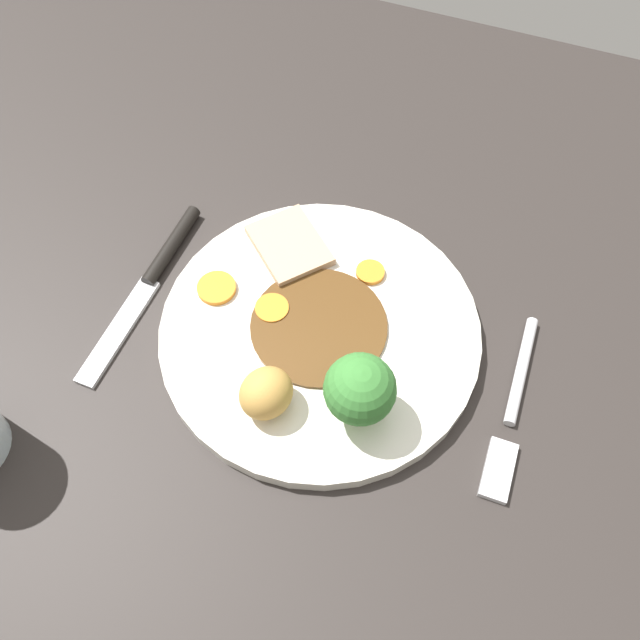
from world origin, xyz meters
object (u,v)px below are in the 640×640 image
object	(u,v)px
dinner_plate	(320,331)
carrot_coin_side	(217,288)
knife	(153,275)
meat_slice_main	(289,245)
carrot_coin_back	(370,272)
broccoli_floret	(360,390)
roast_potato_left	(266,393)
fork	(512,410)
carrot_coin_front	(272,308)

from	to	relation	value
dinner_plate	carrot_coin_side	bearing A→B (deg)	-1.46
dinner_plate	carrot_coin_side	distance (cm)	9.19
carrot_coin_side	knife	bearing A→B (deg)	1.03
meat_slice_main	carrot_coin_back	distance (cm)	7.27
broccoli_floret	knife	world-z (taller)	broccoli_floret
roast_potato_left	carrot_coin_back	size ratio (longest dim) A/B	1.73
broccoli_floret	knife	distance (cm)	21.65
dinner_plate	fork	bearing A→B (deg)	176.18
carrot_coin_back	meat_slice_main	bearing A→B (deg)	-0.50
meat_slice_main	carrot_coin_side	world-z (taller)	meat_slice_main
dinner_plate	broccoli_floret	size ratio (longest dim) A/B	4.09
carrot_coin_side	roast_potato_left	bearing A→B (deg)	135.57
dinner_plate	carrot_coin_front	xyz separation A→B (cm)	(4.14, -0.06, 0.91)
carrot_coin_side	meat_slice_main	bearing A→B (deg)	-122.73
dinner_plate	carrot_coin_side	size ratio (longest dim) A/B	8.01
meat_slice_main	carrot_coin_back	bearing A→B (deg)	179.50
knife	fork	bearing A→B (deg)	88.63
roast_potato_left	carrot_coin_side	world-z (taller)	roast_potato_left
fork	knife	xyz separation A→B (cm)	(31.09, -1.18, 0.06)
broccoli_floret	meat_slice_main	bearing A→B (deg)	-49.18
roast_potato_left	carrot_coin_front	world-z (taller)	roast_potato_left
meat_slice_main	fork	bearing A→B (deg)	160.73
meat_slice_main	carrot_coin_side	size ratio (longest dim) A/B	2.14
roast_potato_left	carrot_coin_back	bearing A→B (deg)	-103.23
roast_potato_left	carrot_coin_side	size ratio (longest dim) A/B	1.29
roast_potato_left	knife	bearing A→B (deg)	-28.68
fork	dinner_plate	bearing A→B (deg)	-95.07
meat_slice_main	knife	size ratio (longest dim) A/B	0.37
carrot_coin_side	knife	xyz separation A→B (cm)	(6.09, 0.11, -1.17)
meat_slice_main	knife	bearing A→B (deg)	31.77
carrot_coin_back	knife	bearing A→B (deg)	19.53
carrot_coin_side	fork	size ratio (longest dim) A/B	0.21
roast_potato_left	carrot_coin_back	world-z (taller)	roast_potato_left
broccoli_floret	knife	bearing A→B (deg)	-15.93
fork	knife	size ratio (longest dim) A/B	0.82
carrot_coin_side	carrot_coin_front	bearing A→B (deg)	177.99
dinner_plate	knife	world-z (taller)	dinner_plate
dinner_plate	carrot_coin_front	distance (cm)	4.24
meat_slice_main	broccoli_floret	distance (cm)	16.17
meat_slice_main	roast_potato_left	size ratio (longest dim) A/B	1.65
dinner_plate	knife	distance (cm)	15.23
meat_slice_main	carrot_coin_front	xyz separation A→B (cm)	(-1.09, 6.26, -0.19)
fork	carrot_coin_side	bearing A→B (deg)	-94.20
fork	meat_slice_main	bearing A→B (deg)	-110.51
meat_slice_main	carrot_coin_front	bearing A→B (deg)	99.84
carrot_coin_back	carrot_coin_side	world-z (taller)	same
carrot_coin_side	fork	xyz separation A→B (cm)	(-25.00, 1.29, -1.24)
roast_potato_left	carrot_coin_side	xyz separation A→B (cm)	(7.94, -7.78, -1.61)
carrot_coin_front	broccoli_floret	distance (cm)	11.42
dinner_plate	roast_potato_left	distance (cm)	8.05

